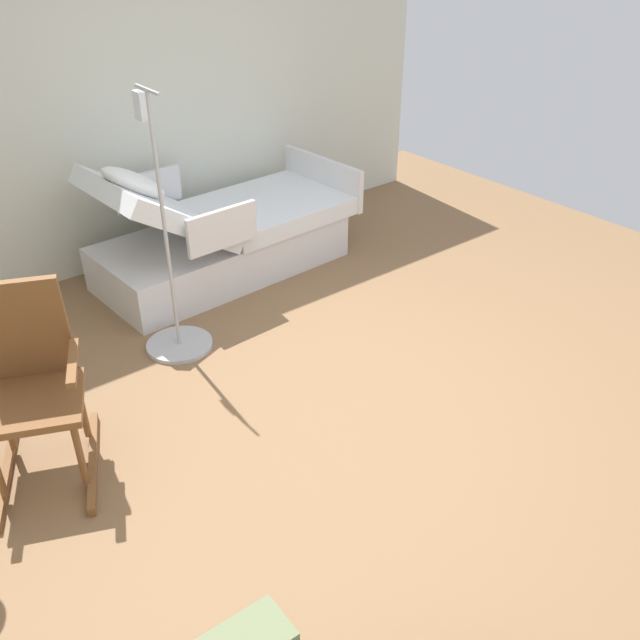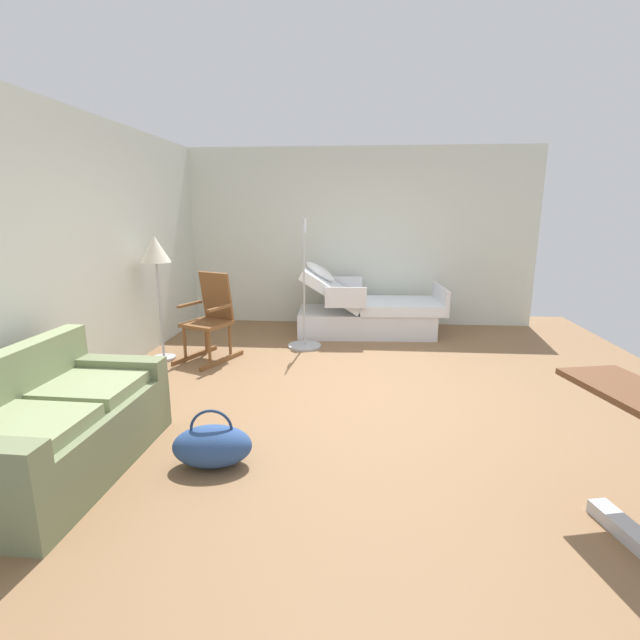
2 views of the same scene
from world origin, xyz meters
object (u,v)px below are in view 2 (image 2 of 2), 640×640
(hospital_bed, at_px, (366,313))
(floor_lamp, at_px, (156,258))
(duffel_bag, at_px, (212,446))
(rocking_chair, at_px, (211,318))
(iv_pole, at_px, (304,329))
(couch, at_px, (56,430))

(hospital_bed, bearing_deg, floor_lamp, 119.65)
(floor_lamp, bearing_deg, hospital_bed, -60.35)
(hospital_bed, relative_size, duffel_bag, 3.54)
(rocking_chair, xyz_separation_m, floor_lamp, (-0.09, 0.58, 0.72))
(hospital_bed, relative_size, rocking_chair, 2.01)
(hospital_bed, bearing_deg, iv_pole, 132.48)
(couch, relative_size, duffel_bag, 2.73)
(hospital_bed, relative_size, couch, 1.30)
(duffel_bag, distance_m, iv_pole, 2.99)
(couch, bearing_deg, rocking_chair, -6.22)
(rocking_chair, xyz_separation_m, iv_pole, (0.57, -1.07, -0.25))
(hospital_bed, xyz_separation_m, floor_lamp, (-1.41, 2.47, 0.92))
(hospital_bed, bearing_deg, duffel_bag, 163.16)
(couch, height_order, duffel_bag, couch)
(hospital_bed, height_order, rocking_chair, hospital_bed)
(floor_lamp, bearing_deg, rocking_chair, -81.51)
(rocking_chair, distance_m, floor_lamp, 0.93)
(duffel_bag, bearing_deg, couch, 98.56)
(couch, bearing_deg, duffel_bag, -81.44)
(rocking_chair, distance_m, iv_pole, 1.24)
(hospital_bed, bearing_deg, couch, 150.82)
(couch, xyz_separation_m, floor_lamp, (2.48, 0.30, 0.92))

